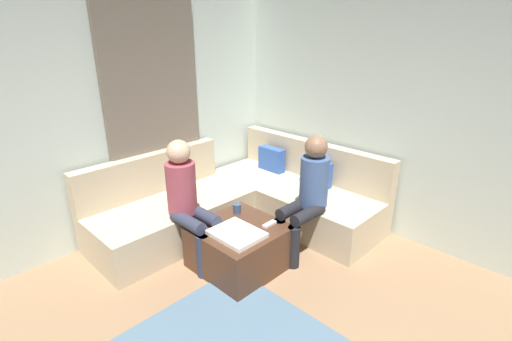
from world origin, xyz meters
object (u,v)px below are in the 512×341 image
object	(u,v)px
sectional_couch	(243,201)
person_on_couch_back	(308,192)
ottoman	(239,246)
person_on_couch_side	(188,198)
coffee_mug	(237,208)
game_remote	(269,224)

from	to	relation	value
sectional_couch	person_on_couch_back	bearing A→B (deg)	3.68
ottoman	person_on_couch_back	world-z (taller)	person_on_couch_back
person_on_couch_side	ottoman	bearing A→B (deg)	120.13
person_on_couch_side	coffee_mug	bearing A→B (deg)	154.31
coffee_mug	game_remote	distance (m)	0.40
person_on_couch_back	person_on_couch_side	size ratio (longest dim) A/B	1.00
person_on_couch_side	person_on_couch_back	bearing A→B (deg)	141.82
ottoman	person_on_couch_back	distance (m)	0.84
ottoman	person_on_couch_side	distance (m)	0.66
person_on_couch_back	ottoman	bearing A→B (deg)	66.62
sectional_couch	ottoman	size ratio (longest dim) A/B	3.36
game_remote	person_on_couch_back	world-z (taller)	person_on_couch_back
person_on_couch_back	coffee_mug	bearing A→B (deg)	43.29
coffee_mug	game_remote	world-z (taller)	coffee_mug
coffee_mug	game_remote	size ratio (longest dim) A/B	0.63
sectional_couch	person_on_couch_back	distance (m)	0.94
ottoman	person_on_couch_side	size ratio (longest dim) A/B	0.63
sectional_couch	game_remote	world-z (taller)	sectional_couch
coffee_mug	ottoman	bearing A→B (deg)	-39.29
sectional_couch	game_remote	xyz separation A→B (m)	(0.75, -0.38, 0.15)
person_on_couch_back	person_on_couch_side	bearing A→B (deg)	51.82
sectional_couch	person_on_couch_side	distance (m)	0.94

